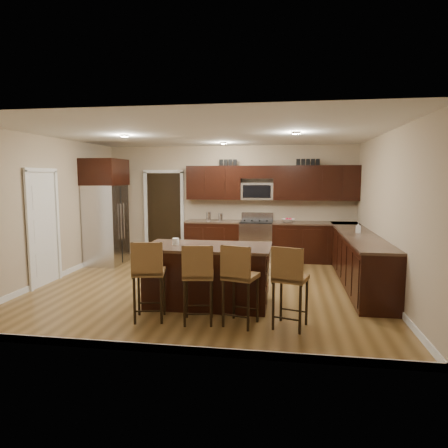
% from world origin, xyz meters
% --- Properties ---
extents(floor, '(6.00, 6.00, 0.00)m').
position_xyz_m(floor, '(0.00, 0.00, 0.00)').
color(floor, olive).
rests_on(floor, ground).
extents(ceiling, '(6.00, 6.00, 0.00)m').
position_xyz_m(ceiling, '(0.00, 0.00, 2.70)').
color(ceiling, silver).
rests_on(ceiling, wall_back).
extents(wall_back, '(6.00, 0.00, 6.00)m').
position_xyz_m(wall_back, '(0.00, 2.75, 1.35)').
color(wall_back, tan).
rests_on(wall_back, floor).
extents(wall_left, '(0.00, 5.50, 5.50)m').
position_xyz_m(wall_left, '(-3.00, 0.00, 1.35)').
color(wall_left, tan).
rests_on(wall_left, floor).
extents(wall_right, '(0.00, 5.50, 5.50)m').
position_xyz_m(wall_right, '(3.00, 0.00, 1.35)').
color(wall_right, tan).
rests_on(wall_right, floor).
extents(base_cabinets, '(4.02, 3.96, 0.92)m').
position_xyz_m(base_cabinets, '(1.90, 1.45, 0.46)').
color(base_cabinets, black).
rests_on(base_cabinets, floor).
extents(upper_cabinets, '(4.00, 0.33, 0.80)m').
position_xyz_m(upper_cabinets, '(1.04, 2.58, 1.84)').
color(upper_cabinets, black).
rests_on(upper_cabinets, wall_back).
extents(range, '(0.76, 0.64, 1.11)m').
position_xyz_m(range, '(0.68, 2.45, 0.47)').
color(range, silver).
rests_on(range, floor).
extents(microwave, '(0.76, 0.31, 0.40)m').
position_xyz_m(microwave, '(0.68, 2.60, 1.62)').
color(microwave, silver).
rests_on(microwave, upper_cabinets).
extents(doorway, '(0.85, 0.03, 2.06)m').
position_xyz_m(doorway, '(-1.65, 2.73, 1.03)').
color(doorway, black).
rests_on(doorway, floor).
extents(pantry_door, '(0.03, 0.80, 2.04)m').
position_xyz_m(pantry_door, '(-2.98, -0.30, 1.02)').
color(pantry_door, white).
rests_on(pantry_door, floor).
extents(letter_decor, '(2.20, 0.03, 0.15)m').
position_xyz_m(letter_decor, '(0.90, 2.58, 2.29)').
color(letter_decor, black).
rests_on(letter_decor, upper_cabinets).
extents(island, '(1.93, 1.02, 0.92)m').
position_xyz_m(island, '(0.19, -0.97, 0.43)').
color(island, black).
rests_on(island, floor).
extents(stool_left, '(0.49, 0.49, 1.11)m').
position_xyz_m(stool_left, '(-0.46, -1.81, 0.69)').
color(stool_left, brown).
rests_on(stool_left, floor).
extents(stool_mid, '(0.47, 0.47, 1.08)m').
position_xyz_m(stool_mid, '(0.22, -1.81, 0.68)').
color(stool_mid, brown).
rests_on(stool_mid, floor).
extents(stool_right, '(0.50, 0.50, 1.09)m').
position_xyz_m(stool_right, '(0.77, -1.81, 0.68)').
color(stool_right, brown).
rests_on(stool_right, floor).
extents(refrigerator, '(0.79, 0.95, 2.35)m').
position_xyz_m(refrigerator, '(-2.62, 1.51, 1.21)').
color(refrigerator, silver).
rests_on(refrigerator, floor).
extents(floor_mat, '(0.98, 0.79, 0.01)m').
position_xyz_m(floor_mat, '(1.14, 1.23, 0.01)').
color(floor_mat, olive).
rests_on(floor_mat, floor).
extents(fruit_bowl, '(0.31, 0.31, 0.07)m').
position_xyz_m(fruit_bowl, '(1.41, 2.45, 0.96)').
color(fruit_bowl, silver).
rests_on(fruit_bowl, base_cabinets).
extents(soap_bottle, '(0.11, 0.11, 0.20)m').
position_xyz_m(soap_bottle, '(2.70, 0.83, 1.02)').
color(soap_bottle, '#B2B2B2').
rests_on(soap_bottle, base_cabinets).
extents(canister_tall, '(0.12, 0.12, 0.21)m').
position_xyz_m(canister_tall, '(-0.46, 2.45, 1.02)').
color(canister_tall, silver).
rests_on(canister_tall, base_cabinets).
extents(canister_short, '(0.11, 0.11, 0.18)m').
position_xyz_m(canister_short, '(-0.18, 2.45, 1.01)').
color(canister_short, silver).
rests_on(canister_short, base_cabinets).
extents(island_jar, '(0.10, 0.10, 0.10)m').
position_xyz_m(island_jar, '(-0.31, -0.97, 0.97)').
color(island_jar, white).
rests_on(island_jar, island).
extents(stool_extra, '(0.50, 0.50, 1.09)m').
position_xyz_m(stool_extra, '(1.42, -1.81, 0.68)').
color(stool_extra, brown).
rests_on(stool_extra, floor).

